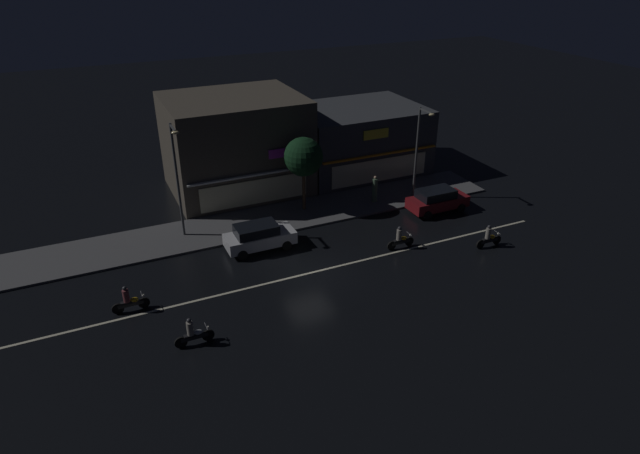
{
  "coord_description": "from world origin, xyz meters",
  "views": [
    {
      "loc": [
        -10.51,
        -24.51,
        16.83
      ],
      "look_at": [
        2.05,
        2.92,
        1.2
      ],
      "focal_mm": 30.58,
      "sensor_mm": 36.0,
      "label": 1
    }
  ],
  "objects_px": {
    "streetlamp_mid": "(419,145)",
    "traffic_cone": "(259,242)",
    "parked_car_near_kerb": "(259,236)",
    "motorcycle_trailing_far": "(400,239)",
    "motorcycle_following": "(489,238)",
    "streetlamp_west": "(177,173)",
    "pedestrian_on_sidewalk": "(375,190)",
    "motorcycle_opposite_lane": "(193,333)",
    "parked_car_trailing": "(437,200)",
    "motorcycle_lead": "(129,301)"
  },
  "relations": [
    {
      "from": "parked_car_trailing",
      "to": "motorcycle_opposite_lane",
      "type": "xyz_separation_m",
      "value": [
        -19.03,
        -7.35,
        -0.24
      ]
    },
    {
      "from": "streetlamp_west",
      "to": "traffic_cone",
      "type": "relative_size",
      "value": 13.49
    },
    {
      "from": "motorcycle_lead",
      "to": "motorcycle_opposite_lane",
      "type": "bearing_deg",
      "value": -65.6
    },
    {
      "from": "motorcycle_lead",
      "to": "motorcycle_following",
      "type": "height_order",
      "value": "same"
    },
    {
      "from": "parked_car_near_kerb",
      "to": "motorcycle_lead",
      "type": "relative_size",
      "value": 2.26
    },
    {
      "from": "motorcycle_opposite_lane",
      "to": "parked_car_trailing",
      "type": "bearing_deg",
      "value": -163.11
    },
    {
      "from": "parked_car_near_kerb",
      "to": "motorcycle_following",
      "type": "height_order",
      "value": "parked_car_near_kerb"
    },
    {
      "from": "streetlamp_mid",
      "to": "motorcycle_lead",
      "type": "distance_m",
      "value": 22.36
    },
    {
      "from": "parked_car_near_kerb",
      "to": "motorcycle_lead",
      "type": "xyz_separation_m",
      "value": [
        -8.21,
        -3.42,
        -0.24
      ]
    },
    {
      "from": "streetlamp_mid",
      "to": "motorcycle_opposite_lane",
      "type": "height_order",
      "value": "streetlamp_mid"
    },
    {
      "from": "parked_car_trailing",
      "to": "motorcycle_lead",
      "type": "xyz_separation_m",
      "value": [
        -21.41,
        -3.34,
        -0.24
      ]
    },
    {
      "from": "motorcycle_lead",
      "to": "motorcycle_opposite_lane",
      "type": "xyz_separation_m",
      "value": [
        2.38,
        -4.01,
        0.0
      ]
    },
    {
      "from": "streetlamp_mid",
      "to": "traffic_cone",
      "type": "height_order",
      "value": "streetlamp_mid"
    },
    {
      "from": "streetlamp_west",
      "to": "pedestrian_on_sidewalk",
      "type": "xyz_separation_m",
      "value": [
        13.78,
        -0.43,
        -3.43
      ]
    },
    {
      "from": "streetlamp_mid",
      "to": "motorcycle_opposite_lane",
      "type": "relative_size",
      "value": 3.52
    },
    {
      "from": "streetlamp_west",
      "to": "streetlamp_mid",
      "type": "xyz_separation_m",
      "value": [
        17.0,
        -0.86,
        -0.38
      ]
    },
    {
      "from": "motorcycle_opposite_lane",
      "to": "motorcycle_trailing_far",
      "type": "distance_m",
      "value": 14.34
    },
    {
      "from": "motorcycle_following",
      "to": "motorcycle_trailing_far",
      "type": "distance_m",
      "value": 5.56
    },
    {
      "from": "parked_car_trailing",
      "to": "motorcycle_following",
      "type": "distance_m",
      "value": 5.64
    },
    {
      "from": "parked_car_near_kerb",
      "to": "motorcycle_trailing_far",
      "type": "height_order",
      "value": "parked_car_near_kerb"
    },
    {
      "from": "streetlamp_west",
      "to": "motorcycle_trailing_far",
      "type": "bearing_deg",
      "value": -30.11
    },
    {
      "from": "streetlamp_mid",
      "to": "parked_car_near_kerb",
      "type": "relative_size",
      "value": 1.55
    },
    {
      "from": "pedestrian_on_sidewalk",
      "to": "parked_car_near_kerb",
      "type": "bearing_deg",
      "value": -128.94
    },
    {
      "from": "streetlamp_west",
      "to": "pedestrian_on_sidewalk",
      "type": "relative_size",
      "value": 3.72
    },
    {
      "from": "motorcycle_following",
      "to": "motorcycle_lead",
      "type": "bearing_deg",
      "value": -11.08
    },
    {
      "from": "pedestrian_on_sidewalk",
      "to": "motorcycle_opposite_lane",
      "type": "distance_m",
      "value": 18.79
    },
    {
      "from": "streetlamp_mid",
      "to": "motorcycle_opposite_lane",
      "type": "bearing_deg",
      "value": -152.33
    },
    {
      "from": "parked_car_near_kerb",
      "to": "motorcycle_lead",
      "type": "height_order",
      "value": "parked_car_near_kerb"
    },
    {
      "from": "parked_car_trailing",
      "to": "motorcycle_lead",
      "type": "relative_size",
      "value": 2.26
    },
    {
      "from": "motorcycle_opposite_lane",
      "to": "motorcycle_lead",
      "type": "bearing_deg",
      "value": -63.54
    },
    {
      "from": "motorcycle_lead",
      "to": "motorcycle_trailing_far",
      "type": "height_order",
      "value": "same"
    },
    {
      "from": "motorcycle_opposite_lane",
      "to": "parked_car_near_kerb",
      "type": "bearing_deg",
      "value": -132.33
    },
    {
      "from": "pedestrian_on_sidewalk",
      "to": "motorcycle_opposite_lane",
      "type": "bearing_deg",
      "value": -112.0
    },
    {
      "from": "streetlamp_mid",
      "to": "traffic_cone",
      "type": "relative_size",
      "value": 12.16
    },
    {
      "from": "streetlamp_mid",
      "to": "traffic_cone",
      "type": "bearing_deg",
      "value": -170.43
    },
    {
      "from": "pedestrian_on_sidewalk",
      "to": "streetlamp_west",
      "type": "bearing_deg",
      "value": -147.18
    },
    {
      "from": "streetlamp_west",
      "to": "parked_car_near_kerb",
      "type": "relative_size",
      "value": 1.73
    },
    {
      "from": "parked_car_trailing",
      "to": "motorcycle_trailing_far",
      "type": "bearing_deg",
      "value": -146.24
    },
    {
      "from": "traffic_cone",
      "to": "motorcycle_trailing_far",
      "type": "bearing_deg",
      "value": -26.04
    },
    {
      "from": "streetlamp_west",
      "to": "motorcycle_following",
      "type": "bearing_deg",
      "value": -27.98
    },
    {
      "from": "streetlamp_west",
      "to": "motorcycle_following",
      "type": "relative_size",
      "value": 3.91
    },
    {
      "from": "pedestrian_on_sidewalk",
      "to": "parked_car_trailing",
      "type": "xyz_separation_m",
      "value": [
        3.35,
        -2.99,
        -0.2
      ]
    },
    {
      "from": "streetlamp_mid",
      "to": "motorcycle_opposite_lane",
      "type": "xyz_separation_m",
      "value": [
        -18.9,
        -9.91,
        -3.48
      ]
    },
    {
      "from": "motorcycle_following",
      "to": "streetlamp_mid",
      "type": "bearing_deg",
      "value": -94.65
    },
    {
      "from": "pedestrian_on_sidewalk",
      "to": "parked_car_trailing",
      "type": "distance_m",
      "value": 4.5
    },
    {
      "from": "parked_car_near_kerb",
      "to": "motorcycle_trailing_far",
      "type": "bearing_deg",
      "value": -24.08
    },
    {
      "from": "streetlamp_west",
      "to": "motorcycle_lead",
      "type": "xyz_separation_m",
      "value": [
        -4.28,
        -6.76,
        -3.86
      ]
    },
    {
      "from": "streetlamp_west",
      "to": "traffic_cone",
      "type": "bearing_deg",
      "value": -37.25
    },
    {
      "from": "streetlamp_west",
      "to": "streetlamp_mid",
      "type": "distance_m",
      "value": 17.03
    },
    {
      "from": "parked_car_near_kerb",
      "to": "motorcycle_opposite_lane",
      "type": "xyz_separation_m",
      "value": [
        -5.83,
        -7.43,
        -0.24
      ]
    }
  ]
}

